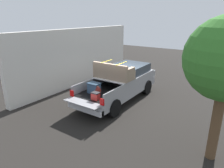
# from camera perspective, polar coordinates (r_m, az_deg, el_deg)

# --- Properties ---
(ground_plane) EXTENTS (40.00, 40.00, 0.00)m
(ground_plane) POSITION_cam_1_polar(r_m,az_deg,el_deg) (11.35, 1.72, -4.48)
(ground_plane) COLOR black
(pickup_truck) EXTENTS (6.05, 2.06, 2.23)m
(pickup_truck) POSITION_cam_1_polar(r_m,az_deg,el_deg) (11.30, 2.71, 0.58)
(pickup_truck) COLOR gray
(pickup_truck) RESTS_ON ground_plane
(building_facade) EXTENTS (10.64, 0.36, 3.71)m
(building_facade) POSITION_cam_1_polar(r_m,az_deg,el_deg) (13.94, -9.02, 7.63)
(building_facade) COLOR silver
(building_facade) RESTS_ON ground_plane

